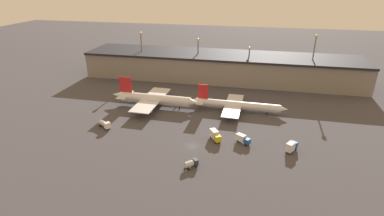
# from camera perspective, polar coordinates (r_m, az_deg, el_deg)

# --- Properties ---
(ground) EXTENTS (600.00, 600.00, 0.00)m
(ground) POSITION_cam_1_polar(r_m,az_deg,el_deg) (111.94, -0.01, -7.26)
(ground) COLOR #423F44
(terminal_building) EXTENTS (162.99, 29.95, 15.48)m
(terminal_building) POSITION_cam_1_polar(r_m,az_deg,el_deg) (183.68, 5.47, 7.85)
(terminal_building) COLOR gray
(terminal_building) RESTS_ON ground
(airplane_0) EXTENTS (43.81, 32.47, 13.88)m
(airplane_0) POSITION_cam_1_polar(r_m,az_deg,el_deg) (144.57, -7.25, 1.69)
(airplane_0) COLOR silver
(airplane_0) RESTS_ON ground
(airplane_1) EXTENTS (45.76, 28.23, 11.94)m
(airplane_1) POSITION_cam_1_polar(r_m,az_deg,el_deg) (140.19, 8.41, 0.54)
(airplane_1) COLOR silver
(airplane_1) RESTS_ON ground
(service_vehicle_0) EXTENTS (5.38, 6.54, 3.81)m
(service_vehicle_0) POSITION_cam_1_polar(r_m,az_deg,el_deg) (115.22, 4.40, -5.17)
(service_vehicle_0) COLOR gold
(service_vehicle_0) RESTS_ON ground
(service_vehicle_1) EXTENTS (5.84, 4.77, 3.29)m
(service_vehicle_1) POSITION_cam_1_polar(r_m,az_deg,el_deg) (114.54, 9.62, -5.79)
(service_vehicle_1) COLOR #195199
(service_vehicle_1) RESTS_ON ground
(service_vehicle_2) EXTENTS (6.57, 5.16, 3.17)m
(service_vehicle_2) POSITION_cam_1_polar(r_m,az_deg,el_deg) (129.14, -16.31, -2.96)
(service_vehicle_2) COLOR white
(service_vehicle_2) RESTS_ON ground
(service_vehicle_3) EXTENTS (4.62, 4.63, 2.64)m
(service_vehicle_3) POSITION_cam_1_polar(r_m,az_deg,el_deg) (99.61, -0.18, -10.52)
(service_vehicle_3) COLOR #282D38
(service_vehicle_3) RESTS_ON ground
(service_vehicle_4) EXTENTS (4.63, 5.68, 3.89)m
(service_vehicle_4) POSITION_cam_1_polar(r_m,az_deg,el_deg) (113.25, 18.40, -6.98)
(service_vehicle_4) COLOR #195199
(service_vehicle_4) RESTS_ON ground
(lamp_post_0) EXTENTS (1.80, 1.80, 27.25)m
(lamp_post_0) POSITION_cam_1_polar(r_m,az_deg,el_deg) (190.98, -9.58, 11.14)
(lamp_post_0) COLOR slate
(lamp_post_0) RESTS_ON ground
(lamp_post_1) EXTENTS (1.80, 1.80, 24.96)m
(lamp_post_1) POSITION_cam_1_polar(r_m,az_deg,el_deg) (181.38, 1.14, 10.40)
(lamp_post_1) COLOR slate
(lamp_post_1) RESTS_ON ground
(lamp_post_2) EXTENTS (1.80, 1.80, 21.05)m
(lamp_post_2) POSITION_cam_1_polar(r_m,az_deg,el_deg) (178.74, 10.76, 9.07)
(lamp_post_2) COLOR slate
(lamp_post_2) RESTS_ON ground
(lamp_post_3) EXTENTS (1.80, 1.80, 29.38)m
(lamp_post_3) POSITION_cam_1_polar(r_m,az_deg,el_deg) (180.30, 22.12, 9.39)
(lamp_post_3) COLOR slate
(lamp_post_3) RESTS_ON ground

